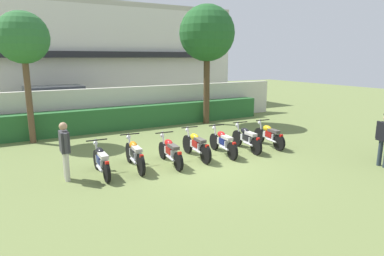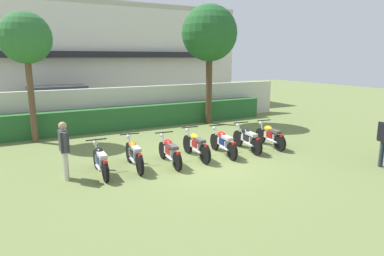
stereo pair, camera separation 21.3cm
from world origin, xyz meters
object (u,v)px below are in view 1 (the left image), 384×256
at_px(parked_car, 58,105).
at_px(motorcycle_in_row_6, 269,135).
at_px(motorcycle_in_row_1, 135,154).
at_px(motorcycle_in_row_4, 223,142).
at_px(motorcycle_in_row_0, 101,160).
at_px(motorcycle_in_row_5, 246,138).
at_px(tree_near_inspector, 23,39).
at_px(motorcycle_in_row_3, 196,145).
at_px(inspector_person, 65,147).
at_px(motorcycle_in_row_2, 170,151).
at_px(tree_far_side, 207,34).

distance_m(parked_car, motorcycle_in_row_6, 10.67).
relative_size(motorcycle_in_row_1, motorcycle_in_row_4, 1.02).
height_order(motorcycle_in_row_0, motorcycle_in_row_4, motorcycle_in_row_4).
relative_size(parked_car, motorcycle_in_row_4, 2.37).
bearing_deg(motorcycle_in_row_0, motorcycle_in_row_5, -87.64).
height_order(tree_near_inspector, motorcycle_in_row_3, tree_near_inspector).
height_order(motorcycle_in_row_3, motorcycle_in_row_6, motorcycle_in_row_3).
xyz_separation_m(motorcycle_in_row_0, motorcycle_in_row_6, (6.26, 0.03, 0.00)).
relative_size(parked_car, motorcycle_in_row_3, 2.32).
bearing_deg(tree_near_inspector, motorcycle_in_row_3, -47.38).
bearing_deg(inspector_person, tree_near_inspector, 95.31).
relative_size(motorcycle_in_row_2, motorcycle_in_row_5, 1.01).
xyz_separation_m(tree_far_side, motorcycle_in_row_3, (-3.46, -4.93, -3.92)).
distance_m(motorcycle_in_row_6, inspector_person, 7.20).
relative_size(tree_far_side, motorcycle_in_row_3, 2.93).
relative_size(tree_far_side, motorcycle_in_row_5, 3.08).
xyz_separation_m(tree_near_inspector, motorcycle_in_row_0, (1.38, -5.04, -3.50)).
bearing_deg(motorcycle_in_row_2, motorcycle_in_row_5, -83.37).
xyz_separation_m(tree_near_inspector, motorcycle_in_row_1, (2.41, -4.93, -3.48)).
distance_m(parked_car, motorcycle_in_row_4, 9.63).
height_order(parked_car, motorcycle_in_row_4, parked_car).
height_order(tree_near_inspector, motorcycle_in_row_5, tree_near_inspector).
height_order(motorcycle_in_row_0, motorcycle_in_row_6, motorcycle_in_row_6).
height_order(motorcycle_in_row_2, motorcycle_in_row_4, motorcycle_in_row_4).
bearing_deg(motorcycle_in_row_1, motorcycle_in_row_4, -86.46).
distance_m(parked_car, motorcycle_in_row_2, 9.06).
xyz_separation_m(tree_near_inspector, motorcycle_in_row_6, (7.64, -5.01, -3.50)).
bearing_deg(motorcycle_in_row_4, motorcycle_in_row_0, 97.28).
bearing_deg(tree_near_inspector, tree_far_side, -0.03).
relative_size(tree_near_inspector, motorcycle_in_row_2, 2.61).
distance_m(motorcycle_in_row_0, motorcycle_in_row_6, 6.26).
xyz_separation_m(tree_near_inspector, tree_far_side, (8.00, -0.00, 0.44)).
height_order(parked_car, inspector_person, parked_car).
bearing_deg(motorcycle_in_row_3, motorcycle_in_row_1, 93.60).
distance_m(motorcycle_in_row_1, motorcycle_in_row_3, 2.13).
height_order(parked_car, tree_near_inspector, tree_near_inspector).
distance_m(motorcycle_in_row_4, inspector_person, 5.12).
distance_m(motorcycle_in_row_0, motorcycle_in_row_5, 5.21).
bearing_deg(tree_far_side, motorcycle_in_row_2, -131.40).
distance_m(tree_near_inspector, motorcycle_in_row_5, 8.97).
relative_size(parked_car, motorcycle_in_row_6, 2.53).
bearing_deg(motorcycle_in_row_6, inspector_person, 95.35).
height_order(motorcycle_in_row_1, motorcycle_in_row_6, motorcycle_in_row_1).
bearing_deg(motorcycle_in_row_2, motorcycle_in_row_6, -84.18).
distance_m(motorcycle_in_row_2, motorcycle_in_row_5, 3.09).
distance_m(parked_car, tree_near_inspector, 5.01).
bearing_deg(motorcycle_in_row_5, motorcycle_in_row_2, 98.59).
relative_size(parked_car, motorcycle_in_row_2, 2.41).
bearing_deg(parked_car, motorcycle_in_row_4, -67.49).
bearing_deg(inspector_person, motorcycle_in_row_2, -3.28).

